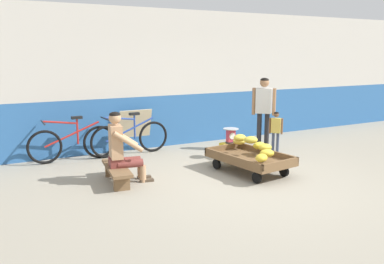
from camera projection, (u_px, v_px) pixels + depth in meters
The scene contains 14 objects.
ground_plane at pixel (258, 186), 6.42m from camera, with size 80.00×80.00×0.00m, color gray.
back_wall at pixel (166, 79), 9.05m from camera, with size 16.00×0.30×2.95m.
banana_cart at pixel (249, 159), 7.07m from camera, with size 1.02×1.53×0.36m.
banana_pile at pixel (254, 146), 7.09m from camera, with size 0.79×1.46×0.26m.
low_bench at pixel (117, 171), 6.52m from camera, with size 0.44×1.13×0.27m.
vendor_seated at pixel (122, 148), 6.48m from camera, with size 0.71×0.54×1.14m.
plastic_crate at pixel (231, 151), 8.07m from camera, with size 0.36×0.28×0.30m.
weighing_scale at pixel (231, 135), 8.02m from camera, with size 0.30×0.30×0.29m.
bicycle_near_left at pixel (73, 143), 7.83m from camera, with size 1.66×0.48×0.86m.
bicycle_far_left at pixel (130, 138), 8.31m from camera, with size 1.66×0.48×0.86m.
sign_board at pixel (135, 130), 8.70m from camera, with size 0.70×0.26×0.87m.
customer_adult at pixel (264, 106), 8.55m from camera, with size 0.37×0.37×1.53m.
customer_child at pixel (276, 128), 8.27m from camera, with size 0.21×0.22×0.88m.
shopping_bag at pixel (248, 156), 7.76m from camera, with size 0.18×0.12×0.24m, color #3370B7.
Camera 1 is at (-3.82, -4.93, 2.03)m, focal length 38.61 mm.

